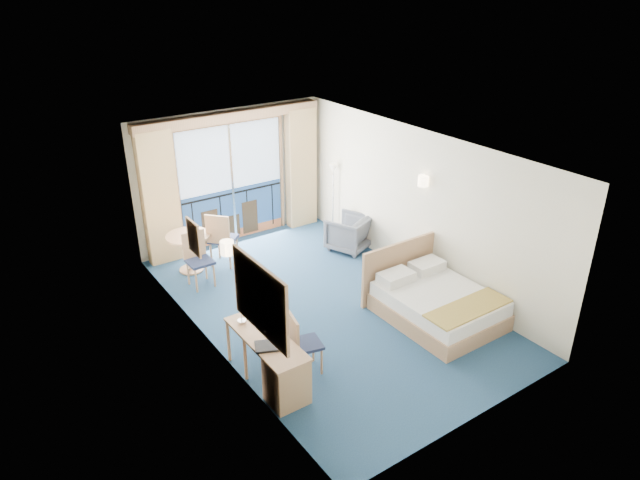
{
  "coord_description": "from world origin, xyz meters",
  "views": [
    {
      "loc": [
        -4.68,
        -6.68,
        5.06
      ],
      "look_at": [
        0.06,
        0.2,
        1.11
      ],
      "focal_mm": 32.0,
      "sensor_mm": 36.0,
      "label": 1
    }
  ],
  "objects": [
    {
      "name": "sconce_left",
      "position": [
        -1.94,
        -0.6,
        1.85
      ],
      "size": [
        0.18,
        0.18,
        0.18
      ],
      "primitive_type": "cylinder",
      "color": "#FFE0B2",
      "rests_on": "room_walls"
    },
    {
      "name": "curtain_left",
      "position": [
        -1.55,
        3.07,
        1.28
      ],
      "size": [
        0.65,
        0.22,
        2.55
      ],
      "primitive_type": "cube",
      "color": "tan",
      "rests_on": "room_walls"
    },
    {
      "name": "nightstand",
      "position": [
        1.75,
        -0.15,
        0.3
      ],
      "size": [
        0.46,
        0.44,
        0.6
      ],
      "primitive_type": "cube",
      "color": "#AC7C5B",
      "rests_on": "ground"
    },
    {
      "name": "curtain_right",
      "position": [
        1.55,
        3.07,
        1.28
      ],
      "size": [
        0.65,
        0.22,
        2.55
      ],
      "primitive_type": "cube",
      "color": "tan",
      "rests_on": "room_walls"
    },
    {
      "name": "balcony_door",
      "position": [
        -0.01,
        3.22,
        1.14
      ],
      "size": [
        2.36,
        0.03,
        2.52
      ],
      "color": "navy",
      "rests_on": "room_walls"
    },
    {
      "name": "table_chair_a",
      "position": [
        -0.76,
        2.24,
        0.61
      ],
      "size": [
        0.66,
        0.66,
        1.08
      ],
      "rotation": [
        0.0,
        0.0,
        2.3
      ],
      "color": "#1D2644",
      "rests_on": "ground"
    },
    {
      "name": "sconce_right",
      "position": [
        1.94,
        -0.15,
        1.85
      ],
      "size": [
        0.18,
        0.18,
        0.18
      ],
      "primitive_type": "cylinder",
      "color": "#FFE0B2",
      "rests_on": "room_walls"
    },
    {
      "name": "bed",
      "position": [
        1.26,
        -1.31,
        0.28
      ],
      "size": [
        1.58,
        1.88,
        1.0
      ],
      "color": "tan",
      "rests_on": "ground"
    },
    {
      "name": "round_table",
      "position": [
        -1.33,
        2.41,
        0.55
      ],
      "size": [
        0.8,
        0.8,
        0.72
      ],
      "color": "tan",
      "rests_on": "ground"
    },
    {
      "name": "mirror",
      "position": [
        -1.97,
        -1.5,
        1.55
      ],
      "size": [
        0.05,
        1.25,
        0.95
      ],
      "color": "tan",
      "rests_on": "room_walls"
    },
    {
      "name": "table_chair_b",
      "position": [
        -1.41,
        1.86,
        0.55
      ],
      "size": [
        0.43,
        0.44,
        0.98
      ],
      "rotation": [
        0.0,
        0.0,
        0.02
      ],
      "color": "#1D2644",
      "rests_on": "ground"
    },
    {
      "name": "armchair",
      "position": [
        1.63,
        1.47,
        0.35
      ],
      "size": [
        0.98,
        0.99,
        0.7
      ],
      "primitive_type": "imported",
      "rotation": [
        0.0,
        0.0,
        3.54
      ],
      "color": "#4D545E",
      "rests_on": "ground"
    },
    {
      "name": "desk_lamp",
      "position": [
        -1.83,
        -0.65,
        1.04
      ],
      "size": [
        0.12,
        0.12,
        0.46
      ],
      "color": "silver",
      "rests_on": "desk"
    },
    {
      "name": "floor",
      "position": [
        0.0,
        0.0,
        0.0
      ],
      "size": [
        6.5,
        6.5,
        0.0
      ],
      "primitive_type": "plane",
      "color": "navy",
      "rests_on": "ground"
    },
    {
      "name": "pelmet",
      "position": [
        0.0,
        3.1,
        2.58
      ],
      "size": [
        3.8,
        0.25,
        0.18
      ],
      "primitive_type": "cube",
      "color": "tan",
      "rests_on": "room_walls"
    },
    {
      "name": "folder",
      "position": [
        -1.81,
        -1.35,
        0.71
      ],
      "size": [
        0.42,
        0.37,
        0.03
      ],
      "primitive_type": "cube",
      "rotation": [
        0.0,
        0.0,
        -0.41
      ],
      "color": "black",
      "rests_on": "desk"
    },
    {
      "name": "desk_chair",
      "position": [
        -1.25,
        -1.25,
        0.52
      ],
      "size": [
        0.48,
        0.47,
        0.92
      ],
      "rotation": [
        0.0,
        0.0,
        1.35
      ],
      "color": "#1D2644",
      "rests_on": "ground"
    },
    {
      "name": "wall_print",
      "position": [
        -1.97,
        0.45,
        1.6
      ],
      "size": [
        0.04,
        0.42,
        0.52
      ],
      "color": "tan",
      "rests_on": "room_walls"
    },
    {
      "name": "desk",
      "position": [
        -1.74,
        -1.54,
        0.38
      ],
      "size": [
        0.51,
        1.48,
        0.69
      ],
      "color": "tan",
      "rests_on": "ground"
    },
    {
      "name": "phone",
      "position": [
        1.71,
        -0.2,
        0.64
      ],
      "size": [
        0.21,
        0.17,
        0.09
      ],
      "primitive_type": "cube",
      "rotation": [
        0.0,
        0.0,
        0.09
      ],
      "color": "beige",
      "rests_on": "nightstand"
    },
    {
      "name": "floor_lamp",
      "position": [
        1.88,
        2.35,
        1.14
      ],
      "size": [
        0.21,
        0.21,
        1.5
      ],
      "color": "silver",
      "rests_on": "ground"
    },
    {
      "name": "room_walls",
      "position": [
        0.0,
        0.0,
        1.78
      ],
      "size": [
        4.04,
        6.54,
        2.72
      ],
      "color": "beige",
      "rests_on": "ground"
    }
  ]
}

